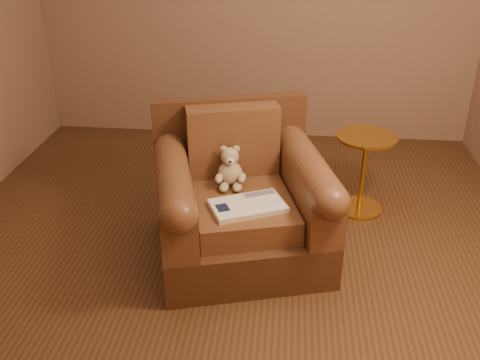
{
  "coord_description": "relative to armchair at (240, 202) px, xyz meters",
  "views": [
    {
      "loc": [
        0.34,
        -2.91,
        2.03
      ],
      "look_at": [
        0.06,
        -0.09,
        0.56
      ],
      "focal_mm": 40.0,
      "sensor_mm": 36.0,
      "label": 1
    }
  ],
  "objects": [
    {
      "name": "teddy_bear",
      "position": [
        -0.07,
        0.07,
        0.18
      ],
      "size": [
        0.19,
        0.22,
        0.27
      ],
      "rotation": [
        0.0,
        0.0,
        0.15
      ],
      "color": "tan",
      "rests_on": "armchair"
    },
    {
      "name": "floor",
      "position": [
        -0.05,
        0.0,
        -0.35
      ],
      "size": [
        4.0,
        4.0,
        0.0
      ],
      "primitive_type": "plane",
      "color": "#51331C",
      "rests_on": "ground"
    },
    {
      "name": "armchair",
      "position": [
        0.0,
        0.0,
        0.0
      ],
      "size": [
        1.24,
        1.2,
        0.92
      ],
      "rotation": [
        0.0,
        0.0,
        0.27
      ],
      "color": "#4A2B18",
      "rests_on": "floor"
    },
    {
      "name": "guidebook",
      "position": [
        0.07,
        -0.21,
        0.1
      ],
      "size": [
        0.49,
        0.41,
        0.03
      ],
      "rotation": [
        0.0,
        0.0,
        0.42
      ],
      "color": "beige",
      "rests_on": "armchair"
    },
    {
      "name": "side_table",
      "position": [
        0.83,
        0.59,
        -0.04
      ],
      "size": [
        0.42,
        0.42,
        0.59
      ],
      "color": "gold",
      "rests_on": "floor"
    }
  ]
}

